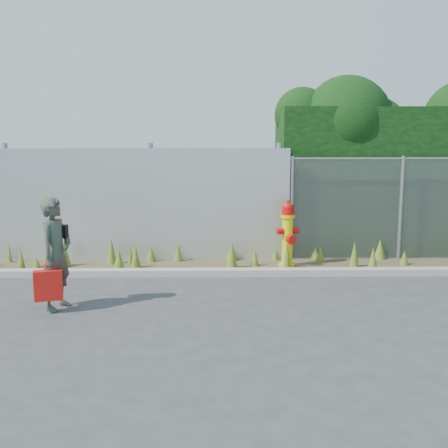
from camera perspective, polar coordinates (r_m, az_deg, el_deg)
name	(u,v)px	position (r m, az deg, el deg)	size (l,w,h in m)	color
ground	(246,308)	(8.27, 2.26, -8.50)	(80.00, 80.00, 0.00)	#38393B
curb	(241,272)	(9.98, 1.69, -4.93)	(16.00, 0.22, 0.12)	gray
weed_strip	(221,259)	(10.62, -0.29, -3.58)	(16.00, 1.35, 0.53)	#483E29
corrugated_fence	(71,205)	(11.30, -15.25, 1.86)	(8.50, 0.21, 2.30)	#B0B2B7
hedge	(446,157)	(12.85, 21.61, 6.38)	(7.38, 1.98, 3.66)	black
fire_hydrant	(288,235)	(10.54, 6.48, -1.12)	(0.42, 0.38, 1.26)	yellow
woman	(56,253)	(8.39, -16.71, -2.88)	(0.59, 0.39, 1.63)	#116C51
red_tote_bag	(48,285)	(8.30, -17.43, -5.96)	(0.39, 0.14, 0.51)	red
black_shoulder_bag	(59,231)	(8.47, -16.44, -0.72)	(0.25, 0.11, 0.19)	black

